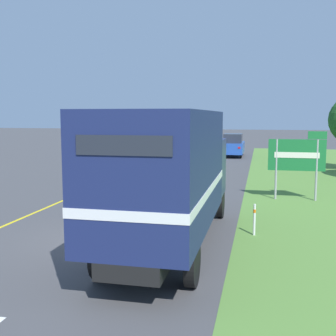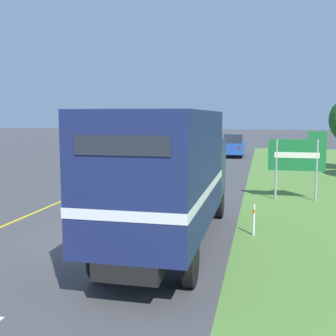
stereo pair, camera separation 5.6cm
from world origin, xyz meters
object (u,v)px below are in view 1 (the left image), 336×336
at_px(lead_car_white, 161,158).
at_px(delineator_post, 254,219).
at_px(highway_sign, 298,156).
at_px(horse_trailer_truck, 170,173).
at_px(lead_car_blue_ahead, 233,145).

relative_size(lead_car_white, delineator_post, 4.31).
bearing_deg(highway_sign, lead_car_white, 135.87).
bearing_deg(lead_car_white, delineator_post, -65.56).
bearing_deg(horse_trailer_truck, highway_sign, 62.82).
xyz_separation_m(highway_sign, delineator_post, (-1.66, -5.83, -1.35)).
xyz_separation_m(horse_trailer_truck, lead_car_blue_ahead, (-0.01, 26.40, -1.03)).
relative_size(horse_trailer_truck, delineator_post, 8.73).
xyz_separation_m(lead_car_white, lead_car_blue_ahead, (3.82, 11.37, 0.10)).
xyz_separation_m(lead_car_white, delineator_post, (6.05, -13.31, -0.41)).
bearing_deg(lead_car_white, highway_sign, -44.13).
distance_m(horse_trailer_truck, delineator_post, 3.20).
distance_m(lead_car_blue_ahead, delineator_post, 24.79).
bearing_deg(delineator_post, lead_car_white, 114.44).
bearing_deg(lead_car_white, horse_trailer_truck, -75.69).
bearing_deg(lead_car_blue_ahead, delineator_post, -84.84).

